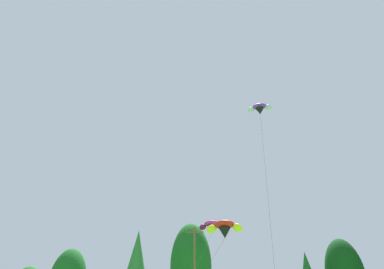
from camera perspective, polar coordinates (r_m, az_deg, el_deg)
treeline_tree_e at (r=49.94m, az=-9.65°, el=-21.85°), size 4.67×4.67×13.94m
treeline_tree_f at (r=51.14m, az=-0.19°, el=-21.75°), size 5.95×5.95×15.36m
parafoil_kite_high_magenta at (r=48.30m, az=3.33°, el=-15.58°), size 5.18×22.55×13.29m
parafoil_kite_mid_purple at (r=41.11m, az=11.61°, el=4.34°), size 3.57×8.91×24.49m
parafoil_kite_far_red_yellow at (r=35.16m, az=5.63°, el=-15.87°), size 6.56×9.58×9.94m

